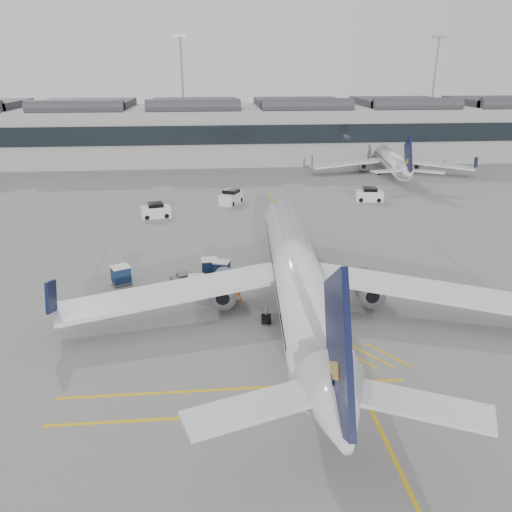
{
  "coord_description": "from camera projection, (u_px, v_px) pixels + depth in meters",
  "views": [
    {
      "loc": [
        1.03,
        -36.36,
        19.12
      ],
      "look_at": [
        4.55,
        2.84,
        4.0
      ],
      "focal_mm": 35.0,
      "sensor_mm": 36.0,
      "label": 1
    }
  ],
  "objects": [
    {
      "name": "airliner_main",
      "position": [
        298.0,
        276.0,
        40.09
      ],
      "size": [
        37.78,
        41.37,
        10.99
      ],
      "rotation": [
        0.0,
        0.0,
        -0.06
      ],
      "color": "silver",
      "rests_on": "ground"
    },
    {
      "name": "apron_markings",
      "position": [
        303.0,
        266.0,
        50.71
      ],
      "size": [
        0.25,
        60.0,
        0.01
      ],
      "primitive_type": "cube",
      "color": "gold",
      "rests_on": "ground"
    },
    {
      "name": "baggage_cart_c",
      "position": [
        210.0,
        267.0,
        48.09
      ],
      "size": [
        1.65,
        1.37,
        1.71
      ],
      "rotation": [
        0.0,
        0.0,
        0.02
      ],
      "color": "gray",
      "rests_on": "ground"
    },
    {
      "name": "baggage_cart_a",
      "position": [
        222.0,
        269.0,
        47.59
      ],
      "size": [
        1.91,
        1.72,
        1.67
      ],
      "rotation": [
        0.0,
        0.0,
        -0.3
      ],
      "color": "gray",
      "rests_on": "ground"
    },
    {
      "name": "airliner_far",
      "position": [
        390.0,
        159.0,
        93.19
      ],
      "size": [
        29.96,
        32.96,
        8.8
      ],
      "rotation": [
        0.0,
        0.0,
        -0.15
      ],
      "color": "silver",
      "rests_on": "ground"
    },
    {
      "name": "pushback_tug",
      "position": [
        184.0,
        280.0,
        45.86
      ],
      "size": [
        2.68,
        2.18,
        1.3
      ],
      "rotation": [
        0.0,
        0.0,
        0.4
      ],
      "color": "#52574A",
      "rests_on": "ground"
    },
    {
      "name": "baggage_cart_b",
      "position": [
        196.0,
        284.0,
        44.49
      ],
      "size": [
        1.62,
        1.37,
        1.62
      ],
      "rotation": [
        0.0,
        0.0,
        -0.07
      ],
      "color": "gray",
      "rests_on": "ground"
    },
    {
      "name": "ramp_agent_b",
      "position": [
        236.0,
        289.0,
        43.13
      ],
      "size": [
        1.06,
        0.9,
        1.93
      ],
      "primitive_type": "imported",
      "rotation": [
        0.0,
        0.0,
        3.34
      ],
      "color": "orange",
      "rests_on": "ground"
    },
    {
      "name": "service_van_left",
      "position": [
        156.0,
        211.0,
        66.53
      ],
      "size": [
        4.21,
        2.74,
        1.99
      ],
      "rotation": [
        0.0,
        0.0,
        0.22
      ],
      "color": "silver",
      "rests_on": "ground"
    },
    {
      "name": "belt_loader",
      "position": [
        331.0,
        277.0,
        46.67
      ],
      "size": [
        4.44,
        2.71,
        1.76
      ],
      "rotation": [
        0.0,
        0.0,
        0.38
      ],
      "color": "beige",
      "rests_on": "ground"
    },
    {
      "name": "service_van_mid",
      "position": [
        231.0,
        197.0,
        73.21
      ],
      "size": [
        3.81,
        4.6,
        2.11
      ],
      "rotation": [
        0.0,
        0.0,
        1.06
      ],
      "color": "silver",
      "rests_on": "ground"
    },
    {
      "name": "ramp_agent_a",
      "position": [
        288.0,
        279.0,
        45.1
      ],
      "size": [
        0.87,
        0.81,
        2.0
      ],
      "primitive_type": "imported",
      "rotation": [
        0.0,
        0.0,
        0.61
      ],
      "color": "#E8460C",
      "rests_on": "ground"
    },
    {
      "name": "terminal",
      "position": [
        205.0,
        131.0,
        105.25
      ],
      "size": [
        200.0,
        20.45,
        12.4
      ],
      "color": "#9E9E99",
      "rests_on": "ground"
    },
    {
      "name": "safety_cone_nose",
      "position": [
        290.0,
        232.0,
        60.13
      ],
      "size": [
        0.33,
        0.33,
        0.45
      ],
      "primitive_type": "cone",
      "color": "#F24C0A",
      "rests_on": "ground"
    },
    {
      "name": "ground",
      "position": [
        204.0,
        316.0,
        40.58
      ],
      "size": [
        220.0,
        220.0,
        0.0
      ],
      "primitive_type": "plane",
      "color": "gray",
      "rests_on": "ground"
    },
    {
      "name": "light_masts",
      "position": [
        197.0,
        86.0,
        115.2
      ],
      "size": [
        113.0,
        0.6,
        25.45
      ],
      "color": "slate",
      "rests_on": "ground"
    },
    {
      "name": "service_van_right",
      "position": [
        369.0,
        195.0,
        74.63
      ],
      "size": [
        4.21,
        2.58,
        2.02
      ],
      "rotation": [
        0.0,
        0.0,
        -0.16
      ],
      "color": "silver",
      "rests_on": "ground"
    },
    {
      "name": "safety_cone_engine",
      "position": [
        378.0,
        289.0,
        44.92
      ],
      "size": [
        0.37,
        0.37,
        0.51
      ],
      "primitive_type": "cone",
      "color": "#F24C0A",
      "rests_on": "ground"
    },
    {
      "name": "baggage_cart_d",
      "position": [
        121.0,
        275.0,
        46.15
      ],
      "size": [
        2.15,
        2.01,
        1.79
      ],
      "rotation": [
        0.0,
        0.0,
        0.46
      ],
      "color": "gray",
      "rests_on": "ground"
    }
  ]
}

